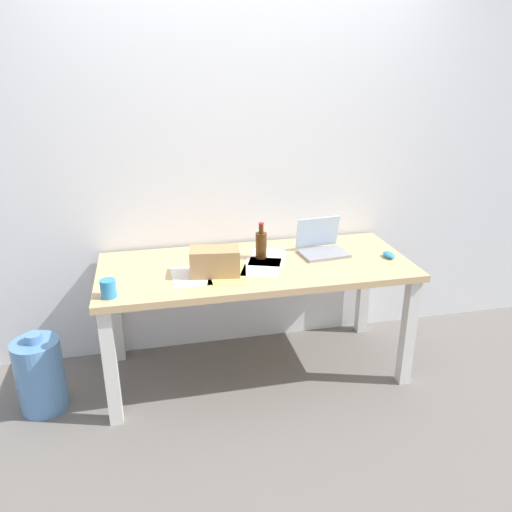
# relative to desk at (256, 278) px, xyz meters

# --- Properties ---
(ground_plane) EXTENTS (8.00, 8.00, 0.00)m
(ground_plane) POSITION_rel_desk_xyz_m (0.00, 0.00, -0.65)
(ground_plane) COLOR slate
(back_wall) EXTENTS (5.20, 0.08, 2.60)m
(back_wall) POSITION_rel_desk_xyz_m (0.00, 0.44, 0.65)
(back_wall) COLOR white
(back_wall) RESTS_ON ground
(desk) EXTENTS (1.84, 0.77, 0.74)m
(desk) POSITION_rel_desk_xyz_m (0.00, 0.00, 0.00)
(desk) COLOR tan
(desk) RESTS_ON ground
(laptop_right) EXTENTS (0.30, 0.25, 0.22)m
(laptop_right) POSITION_rel_desk_xyz_m (0.44, 0.09, 0.14)
(laptop_right) COLOR gray
(laptop_right) RESTS_ON desk
(beer_bottle) EXTENTS (0.07, 0.07, 0.23)m
(beer_bottle) POSITION_rel_desk_xyz_m (0.05, 0.08, 0.18)
(beer_bottle) COLOR #47280F
(beer_bottle) RESTS_ON desk
(computer_mouse) EXTENTS (0.06, 0.10, 0.03)m
(computer_mouse) POSITION_rel_desk_xyz_m (0.82, -0.08, 0.11)
(computer_mouse) COLOR #338CC6
(computer_mouse) RESTS_ON desk
(cardboard_box) EXTENTS (0.29, 0.19, 0.16)m
(cardboard_box) POSITION_rel_desk_xyz_m (-0.26, -0.11, 0.17)
(cardboard_box) COLOR tan
(cardboard_box) RESTS_ON desk
(coffee_mug) EXTENTS (0.08, 0.08, 0.09)m
(coffee_mug) POSITION_rel_desk_xyz_m (-0.83, -0.27, 0.14)
(coffee_mug) COLOR #338CC6
(coffee_mug) RESTS_ON desk
(paper_yellow_folder) EXTENTS (0.26, 0.33, 0.00)m
(paper_yellow_folder) POSITION_rel_desk_xyz_m (-0.19, -0.12, 0.09)
(paper_yellow_folder) COLOR #F4E06B
(paper_yellow_folder) RESTS_ON desk
(paper_sheet_center) EXTENTS (0.30, 0.35, 0.00)m
(paper_sheet_center) POSITION_rel_desk_xyz_m (0.02, -0.06, 0.09)
(paper_sheet_center) COLOR white
(paper_sheet_center) RESTS_ON desk
(paper_sheet_front_left) EXTENTS (0.21, 0.30, 0.00)m
(paper_sheet_front_left) POSITION_rel_desk_xyz_m (-0.40, -0.10, 0.09)
(paper_sheet_front_left) COLOR white
(paper_sheet_front_left) RESTS_ON desk
(paper_sheet_near_back) EXTENTS (0.30, 0.35, 0.00)m
(paper_sheet_near_back) POSITION_rel_desk_xyz_m (0.09, 0.09, 0.09)
(paper_sheet_near_back) COLOR white
(paper_sheet_near_back) RESTS_ON desk
(water_cooler_jug) EXTENTS (0.26, 0.26, 0.48)m
(water_cooler_jug) POSITION_rel_desk_xyz_m (-1.27, -0.11, -0.43)
(water_cooler_jug) COLOR #598CC6
(water_cooler_jug) RESTS_ON ground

